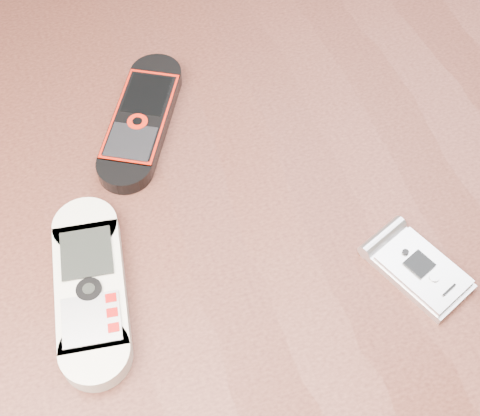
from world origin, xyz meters
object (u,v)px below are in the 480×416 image
object	(u,v)px
nokia_black_red	(141,119)
motorola_razr	(420,270)
table	(235,271)
nokia_white	(90,287)

from	to	relation	value
nokia_black_red	motorola_razr	size ratio (longest dim) A/B	1.83
table	nokia_black_red	distance (m)	0.18
nokia_black_red	motorola_razr	bearing A→B (deg)	-23.67
nokia_black_red	nokia_white	bearing A→B (deg)	-88.17
table	nokia_black_red	world-z (taller)	nokia_black_red
motorola_razr	table	bearing A→B (deg)	118.05
nokia_white	table	bearing A→B (deg)	22.06
nokia_black_red	motorola_razr	distance (m)	0.30
table	nokia_black_red	xyz separation A→B (m)	(-0.05, 0.13, 0.11)
motorola_razr	nokia_white	bearing A→B (deg)	142.41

